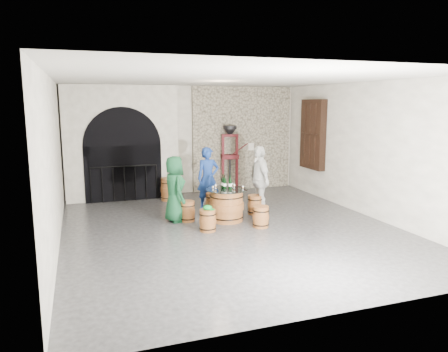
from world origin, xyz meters
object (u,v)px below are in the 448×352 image
object	(u,v)px
barrel_stool_near_left	(208,220)
wine_bottle_right	(223,182)
barrel_stool_left	(187,211)
side_barrel	(169,189)
wine_bottle_center	(230,184)
barrel_stool_near_right	(261,217)
barrel_table	(227,205)
corking_press	(230,154)
person_green	(175,189)
wine_bottle_left	(225,183)
barrel_stool_far	(213,202)
person_white	(259,180)
barrel_stool_right	(255,205)
person_blue	(208,178)

from	to	relation	value
barrel_stool_near_left	wine_bottle_right	bearing A→B (deg)	51.94
barrel_stool_left	side_barrel	xyz separation A→B (m)	(0.04, 2.23, 0.08)
wine_bottle_center	side_barrel	world-z (taller)	wine_bottle_center
barrel_stool_near_left	barrel_stool_near_right	bearing A→B (deg)	-4.74
barrel_table	corking_press	distance (m)	3.31
person_green	side_barrel	bearing A→B (deg)	-15.31
barrel_stool_near_left	side_barrel	world-z (taller)	side_barrel
barrel_stool_near_right	wine_bottle_left	distance (m)	1.15
barrel_stool_near_left	side_barrel	size ratio (longest dim) A/B	0.75
side_barrel	barrel_stool_far	bearing A→B (deg)	-63.51
wine_bottle_left	corking_press	world-z (taller)	corking_press
side_barrel	corking_press	distance (m)	2.23
barrel_table	person_white	bearing A→B (deg)	20.88
barrel_table	barrel_stool_right	world-z (taller)	barrel_table
barrel_stool_far	person_blue	xyz separation A→B (m)	(-0.02, 0.33, 0.56)
barrel_stool_near_right	person_blue	size ratio (longest dim) A/B	0.30
barrel_stool_left	wine_bottle_left	bearing A→B (deg)	-16.04
barrel_stool_near_right	person_white	bearing A→B (deg)	68.57
person_blue	wine_bottle_left	xyz separation A→B (m)	(0.03, -1.23, 0.08)
barrel_stool_near_right	wine_bottle_left	world-z (taller)	wine_bottle_left
barrel_stool_far	corking_press	size ratio (longest dim) A/B	0.23
wine_bottle_left	person_green	bearing A→B (deg)	163.86
barrel_stool_right	person_white	bearing A→B (deg)	20.88
person_green	side_barrel	size ratio (longest dim) A/B	2.39
barrel_stool_near_left	wine_bottle_center	bearing A→B (deg)	39.43
barrel_stool_near_left	side_barrel	bearing A→B (deg)	93.36
barrel_stool_left	barrel_stool_near_left	bearing A→B (deg)	-76.06
barrel_table	barrel_stool_right	distance (m)	0.92
side_barrel	corking_press	xyz separation A→B (m)	(2.00, 0.50, 0.86)
wine_bottle_left	person_white	bearing A→B (deg)	19.25
wine_bottle_center	wine_bottle_right	size ratio (longest dim) A/B	1.00
barrel_stool_near_right	wine_bottle_right	bearing A→B (deg)	123.32
barrel_stool_near_left	barrel_stool_right	bearing A→B (deg)	32.61
barrel_stool_near_right	person_blue	distance (m)	2.15
person_green	person_blue	size ratio (longest dim) A/B	0.95
corking_press	side_barrel	bearing A→B (deg)	-157.23
person_white	wine_bottle_right	distance (m)	1.04
wine_bottle_center	barrel_stool_right	bearing A→B (deg)	25.19
barrel_stool_left	barrel_stool_near_right	size ratio (longest dim) A/B	1.00
barrel_stool_left	side_barrel	size ratio (longest dim) A/B	0.75
wine_bottle_right	person_white	bearing A→B (deg)	12.62
barrel_stool_near_left	wine_bottle_center	xyz separation A→B (m)	(0.73, 0.60, 0.65)
barrel_stool_right	person_blue	bearing A→B (deg)	135.09
corking_press	barrel_stool_near_right	bearing A→B (deg)	-90.81
barrel_table	barrel_stool_near_left	size ratio (longest dim) A/B	2.05
wine_bottle_center	barrel_stool_left	bearing A→B (deg)	162.39
person_blue	barrel_stool_right	bearing A→B (deg)	-44.29
barrel_stool_right	wine_bottle_center	xyz separation A→B (m)	(-0.78, -0.37, 0.65)
barrel_stool_right	wine_bottle_center	bearing A→B (deg)	-154.81
wine_bottle_left	side_barrel	size ratio (longest dim) A/B	0.51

